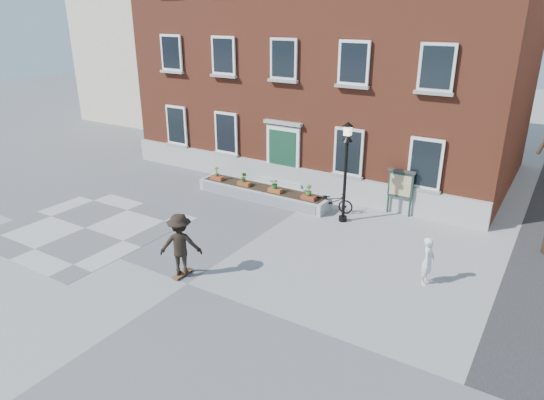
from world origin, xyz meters
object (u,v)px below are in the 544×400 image
Objects in this scene: skateboarder at (180,245)px; lamp_post at (346,159)px; bystander at (428,261)px; bicycle at (332,201)px; notice_board at (401,185)px.

lamp_post is at bearing 69.37° from skateboarder.
skateboarder reaches higher than bystander.
skateboarder is at bearing 155.62° from bicycle.
notice_board is (1.61, 1.82, -1.28)m from lamp_post.
bicycle is 2.32m from lamp_post.
lamp_post is at bearing 52.68° from bystander.
notice_board is at bearing 25.96° from bystander.
notice_board reaches higher than bystander.
bystander is 7.43m from skateboarder.
bicycle is 0.93× the size of notice_board.
bystander is at bearing -36.15° from lamp_post.
skateboarder is (-2.46, -6.53, -1.47)m from lamp_post.
bicycle is at bearing -153.67° from notice_board.
lamp_post is at bearing -140.01° from bicycle.
bystander is 5.34m from lamp_post.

